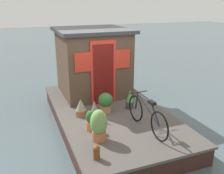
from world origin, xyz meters
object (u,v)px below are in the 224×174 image
Objects in this scene: houseboat_cabin at (93,61)px; potted_plant_succulent at (106,102)px; potted_plant_geranium at (130,99)px; potted_plant_thyme at (99,125)px; potted_plant_mint at (90,121)px; potted_plant_ivy at (94,111)px; mooring_bollard at (96,152)px; bicycle at (147,115)px; potted_plant_fern at (81,108)px.

potted_plant_succulent is (-1.57, 0.16, -0.73)m from houseboat_cabin.
potted_plant_geranium is (-1.58, -0.54, -0.76)m from houseboat_cabin.
potted_plant_geranium is at bearing -46.02° from potted_plant_thyme.
potted_plant_succulent is at bearing -39.73° from potted_plant_mint.
potted_plant_ivy is 1.78× the size of mooring_bollard.
potted_plant_mint is 0.50m from potted_plant_thyme.
potted_plant_mint is 0.87× the size of potted_plant_geranium.
bicycle is at bearing -156.70° from potted_plant_succulent.
bicycle is at bearing -172.42° from houseboat_cabin.
bicycle reaches higher than mooring_bollard.
houseboat_cabin is at bearing 7.58° from bicycle.
potted_plant_fern is at bearing 43.41° from bicycle.
bicycle is 3.11× the size of potted_plant_succulent.
potted_plant_geranium is at bearing -39.72° from mooring_bollard.
potted_plant_succulent is at bearing -25.74° from potted_plant_thyme.
houseboat_cabin is 4.24× the size of potted_plant_ivy.
potted_plant_ivy is (-0.31, 1.10, -0.02)m from potted_plant_geranium.
potted_plant_succulent is 2.09m from mooring_bollard.
potted_plant_fern is at bearing 36.90° from potted_plant_ivy.
potted_plant_fern is at bearing 0.22° from potted_plant_mint.
bicycle is 2.39× the size of potted_plant_thyme.
potted_plant_ivy is (0.96, -0.21, -0.10)m from potted_plant_thyme.
mooring_bollard is (-0.63, 0.26, -0.19)m from potted_plant_thyme.
potted_plant_thyme is (-1.26, 1.31, 0.09)m from potted_plant_geranium.
potted_plant_succulent is 1.86× the size of mooring_bollard.
houseboat_cabin reaches higher than potted_plant_succulent.
bicycle is 1.74m from potted_plant_fern.
houseboat_cabin reaches higher than potted_plant_mint.
houseboat_cabin is at bearing -16.55° from potted_plant_ivy.
potted_plant_succulent is at bearing -24.71° from mooring_bollard.
potted_plant_thyme is at bearing 133.98° from potted_plant_geranium.
potted_plant_thyme is 2.43× the size of mooring_bollard.
bicycle is 1.27m from potted_plant_mint.
bicycle is 3.63× the size of potted_plant_fern.
potted_plant_mint is at bearing 69.43° from bicycle.
potted_plant_geranium is at bearing -7.68° from bicycle.
bicycle is 3.04× the size of potted_plant_geranium.
potted_plant_thyme is 1.30m from potted_plant_fern.
potted_plant_thyme is 1.52× the size of potted_plant_fern.
bicycle is at bearing -88.10° from potted_plant_thyme.
potted_plant_mint is 0.54m from potted_plant_ivy.
potted_plant_mint is at bearing 4.97° from potted_plant_thyme.
potted_plant_geranium is 1.14m from potted_plant_ivy.
bicycle reaches higher than potted_plant_mint.
potted_plant_mint is 0.68× the size of potted_plant_thyme.
houseboat_cabin is 4.04× the size of potted_plant_succulent.
bicycle reaches higher than potted_plant_geranium.
houseboat_cabin reaches higher than potted_plant_thyme.
potted_plant_geranium is at bearing -91.33° from potted_plant_fern.
potted_plant_ivy is at bearing 105.60° from potted_plant_geranium.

